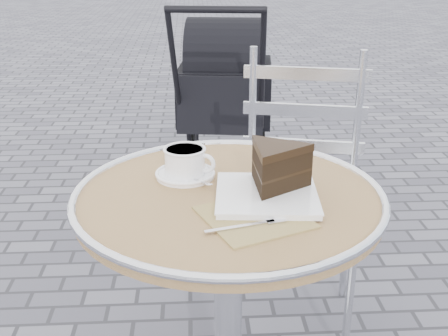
{
  "coord_description": "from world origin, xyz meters",
  "views": [
    {
      "loc": [
        -0.08,
        -1.17,
        1.27
      ],
      "look_at": [
        -0.01,
        0.04,
        0.78
      ],
      "focal_mm": 45.0,
      "sensor_mm": 36.0,
      "label": 1
    }
  ],
  "objects": [
    {
      "name": "baby_stroller",
      "position": [
        0.1,
        1.78,
        0.46
      ],
      "size": [
        0.56,
        1.03,
        1.02
      ],
      "rotation": [
        0.0,
        0.0,
        -0.12
      ],
      "color": "black",
      "rests_on": "ground"
    },
    {
      "name": "cafe_table",
      "position": [
        0.0,
        0.0,
        0.57
      ],
      "size": [
        0.72,
        0.72,
        0.74
      ],
      "color": "silver",
      "rests_on": "ground"
    },
    {
      "name": "cake_plate_set",
      "position": [
        0.1,
        -0.02,
        0.79
      ],
      "size": [
        0.29,
        0.34,
        0.12
      ],
      "rotation": [
        0.0,
        0.0,
        -0.08
      ],
      "color": "#967C52",
      "rests_on": "cafe_table"
    },
    {
      "name": "cappuccino_set",
      "position": [
        -0.1,
        0.11,
        0.76
      ],
      "size": [
        0.15,
        0.16,
        0.07
      ],
      "rotation": [
        0.0,
        0.0,
        -0.35
      ],
      "color": "white",
      "rests_on": "cafe_table"
    },
    {
      "name": "bistro_chair",
      "position": [
        0.29,
        0.59,
        0.58
      ],
      "size": [
        0.51,
        0.51,
        0.94
      ],
      "rotation": [
        0.0,
        0.0,
        -0.23
      ],
      "color": "silver",
      "rests_on": "ground"
    }
  ]
}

